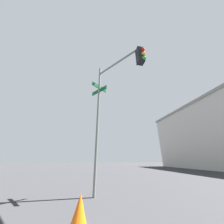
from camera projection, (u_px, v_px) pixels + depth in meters
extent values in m
cylinder|color=slate|center=(98.00, 119.00, 5.59)|extent=(0.12, 0.12, 6.31)
cylinder|color=slate|center=(117.00, 63.00, 5.88)|extent=(2.04, 1.62, 0.09)
cube|color=black|center=(140.00, 56.00, 4.94)|extent=(0.28, 0.28, 0.80)
sphere|color=red|center=(143.00, 50.00, 4.95)|extent=(0.18, 0.18, 0.18)
sphere|color=orange|center=(143.00, 54.00, 4.85)|extent=(0.18, 0.18, 0.18)
sphere|color=green|center=(144.00, 58.00, 4.76)|extent=(0.18, 0.18, 0.18)
cube|color=#0F5128|center=(99.00, 91.00, 6.21)|extent=(0.89, 0.71, 0.20)
cube|color=#0F5128|center=(99.00, 87.00, 6.29)|extent=(0.65, 0.81, 0.20)
cone|color=orange|center=(80.00, 209.00, 2.66)|extent=(0.36, 0.36, 0.59)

